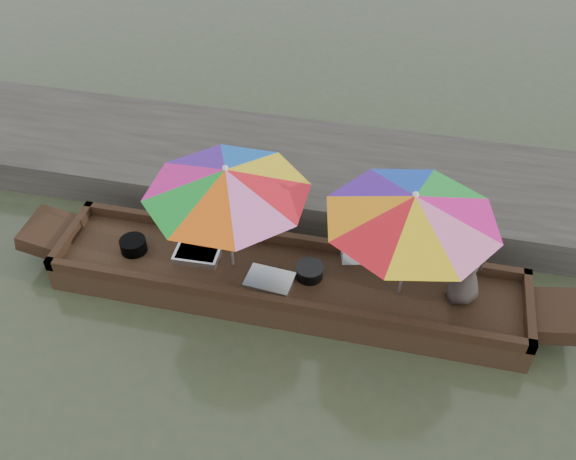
% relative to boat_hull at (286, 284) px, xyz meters
% --- Properties ---
extents(water, '(80.00, 80.00, 0.00)m').
position_rel_boat_hull_xyz_m(water, '(0.00, 0.00, -0.17)').
color(water, '#353D26').
rests_on(water, ground).
extents(dock, '(22.00, 2.20, 0.50)m').
position_rel_boat_hull_xyz_m(dock, '(0.00, 2.20, 0.08)').
color(dock, '#2D2B26').
rests_on(dock, ground).
extents(boat_hull, '(5.88, 1.20, 0.35)m').
position_rel_boat_hull_xyz_m(boat_hull, '(0.00, 0.00, 0.00)').
color(boat_hull, black).
rests_on(boat_hull, water).
extents(cooking_pot, '(0.34, 0.34, 0.18)m').
position_rel_boat_hull_xyz_m(cooking_pot, '(-2.00, -0.02, 0.26)').
color(cooking_pot, black).
rests_on(cooking_pot, boat_hull).
extents(tray_crayfish, '(0.58, 0.41, 0.09)m').
position_rel_boat_hull_xyz_m(tray_crayfish, '(-1.17, 0.05, 0.22)').
color(tray_crayfish, silver).
rests_on(tray_crayfish, boat_hull).
extents(tray_scallop, '(0.60, 0.44, 0.06)m').
position_rel_boat_hull_xyz_m(tray_scallop, '(-0.17, -0.18, 0.21)').
color(tray_scallop, silver).
rests_on(tray_scallop, boat_hull).
extents(charcoal_grill, '(0.33, 0.33, 0.15)m').
position_rel_boat_hull_xyz_m(charcoal_grill, '(0.29, 0.02, 0.25)').
color(charcoal_grill, black).
rests_on(charcoal_grill, boat_hull).
extents(supply_bag, '(0.33, 0.28, 0.26)m').
position_rel_boat_hull_xyz_m(supply_bag, '(0.76, 0.45, 0.30)').
color(supply_bag, silver).
rests_on(supply_bag, boat_hull).
extents(vendor, '(0.63, 0.57, 1.07)m').
position_rel_boat_hull_xyz_m(vendor, '(2.11, 0.08, 0.71)').
color(vendor, '#322B25').
rests_on(vendor, boat_hull).
extents(umbrella_bow, '(2.55, 2.55, 1.55)m').
position_rel_boat_hull_xyz_m(umbrella_bow, '(-0.68, 0.00, 0.95)').
color(umbrella_bow, red).
rests_on(umbrella_bow, boat_hull).
extents(umbrella_stern, '(2.30, 2.30, 1.55)m').
position_rel_boat_hull_xyz_m(umbrella_stern, '(1.39, 0.00, 0.95)').
color(umbrella_stern, '#E51482').
rests_on(umbrella_stern, boat_hull).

